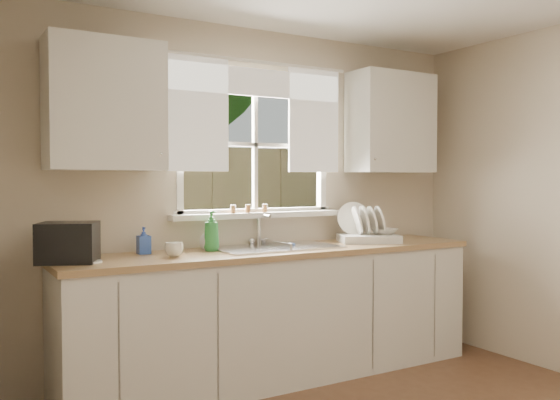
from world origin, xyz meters
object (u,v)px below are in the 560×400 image
dish_rack (367,233)px  soap_bottle_a (211,231)px  black_appliance (68,242)px  cup (174,250)px

dish_rack → soap_bottle_a: dish_rack is taller
soap_bottle_a → black_appliance: size_ratio=0.85×
dish_rack → black_appliance: (-2.21, 0.01, 0.04)m
dish_rack → soap_bottle_a: (-1.27, 0.09, 0.06)m
black_appliance → cup: bearing=16.6°
dish_rack → cup: 1.59m
dish_rack → black_appliance: bearing=179.8°
dish_rack → cup: bearing=-177.6°
soap_bottle_a → cup: 0.37m
soap_bottle_a → black_appliance: soap_bottle_a is taller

